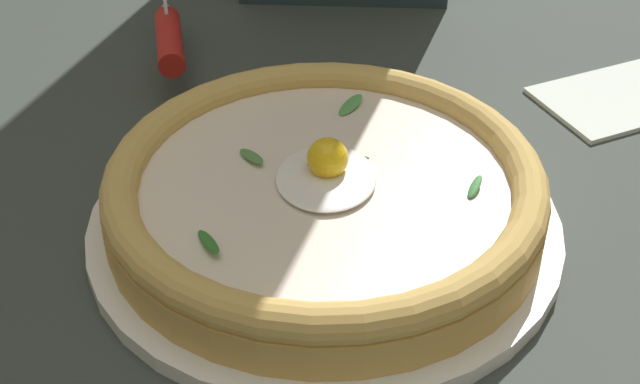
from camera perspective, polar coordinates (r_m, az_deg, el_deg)
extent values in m
cube|color=#373F39|center=(0.57, 2.02, -5.85)|extent=(2.40, 2.40, 0.03)
cylinder|color=white|center=(0.58, 0.00, -2.06)|extent=(0.31, 0.31, 0.01)
cylinder|color=tan|center=(0.57, 0.00, -0.59)|extent=(0.29, 0.29, 0.03)
torus|color=tan|center=(0.56, 0.00, 0.94)|extent=(0.29, 0.29, 0.02)
cylinder|color=#F0DFCB|center=(0.56, 0.00, 0.61)|extent=(0.24, 0.24, 0.00)
ellipsoid|color=white|center=(0.56, 0.11, 0.99)|extent=(0.08, 0.07, 0.01)
sphere|color=yellow|center=(0.55, 0.19, 2.26)|extent=(0.03, 0.03, 0.03)
ellipsoid|color=#4B9648|center=(0.63, 1.77, 5.81)|extent=(0.03, 0.02, 0.01)
ellipsoid|color=#2D732A|center=(0.51, -7.73, -3.26)|extent=(0.03, 0.02, 0.01)
ellipsoid|color=#296528|center=(0.57, 1.43, 2.30)|extent=(0.01, 0.03, 0.01)
ellipsoid|color=#458F48|center=(0.56, 9.91, 0.36)|extent=(0.02, 0.01, 0.01)
ellipsoid|color=#4D8243|center=(0.58, -4.86, 2.39)|extent=(0.02, 0.02, 0.01)
cylinder|color=silver|center=(0.81, -10.38, 11.90)|extent=(0.08, 0.02, 0.08)
cylinder|color=silver|center=(0.80, -10.35, 11.61)|extent=(0.02, 0.01, 0.01)
cylinder|color=red|center=(0.75, -10.18, 9.84)|extent=(0.09, 0.04, 0.02)
cube|color=white|center=(0.77, 19.30, 6.09)|extent=(0.14, 0.17, 0.01)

